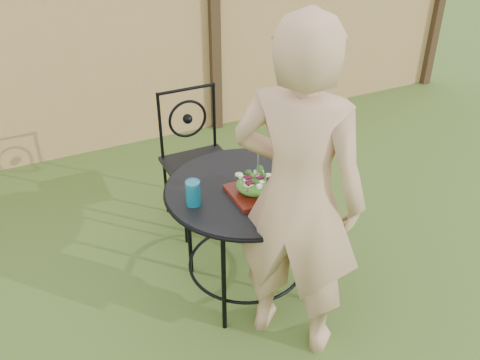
{
  "coord_description": "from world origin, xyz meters",
  "views": [
    {
      "loc": [
        -0.51,
        -2.18,
        2.34
      ],
      "look_at": [
        0.57,
        0.1,
        0.75
      ],
      "focal_mm": 40.0,
      "sensor_mm": 36.0,
      "label": 1
    }
  ],
  "objects_px": {
    "diner": "(298,198)",
    "salad_plate": "(255,193)",
    "patio_table": "(246,208)",
    "patio_chair": "(197,156)"
  },
  "relations": [
    {
      "from": "diner",
      "to": "salad_plate",
      "type": "bearing_deg",
      "value": -33.83
    },
    {
      "from": "patio_table",
      "to": "patio_chair",
      "type": "relative_size",
      "value": 0.97
    },
    {
      "from": "diner",
      "to": "salad_plate",
      "type": "xyz_separation_m",
      "value": [
        -0.04,
        0.36,
        -0.17
      ]
    },
    {
      "from": "patio_table",
      "to": "diner",
      "type": "relative_size",
      "value": 0.51
    },
    {
      "from": "patio_table",
      "to": "patio_chair",
      "type": "distance_m",
      "value": 0.82
    },
    {
      "from": "diner",
      "to": "patio_table",
      "type": "bearing_deg",
      "value": -33.55
    },
    {
      "from": "patio_table",
      "to": "salad_plate",
      "type": "bearing_deg",
      "value": -81.64
    },
    {
      "from": "patio_table",
      "to": "patio_chair",
      "type": "xyz_separation_m",
      "value": [
        0.02,
        0.81,
        -0.08
      ]
    },
    {
      "from": "patio_chair",
      "to": "salad_plate",
      "type": "bearing_deg",
      "value": -90.26
    },
    {
      "from": "patio_chair",
      "to": "salad_plate",
      "type": "height_order",
      "value": "patio_chair"
    }
  ]
}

